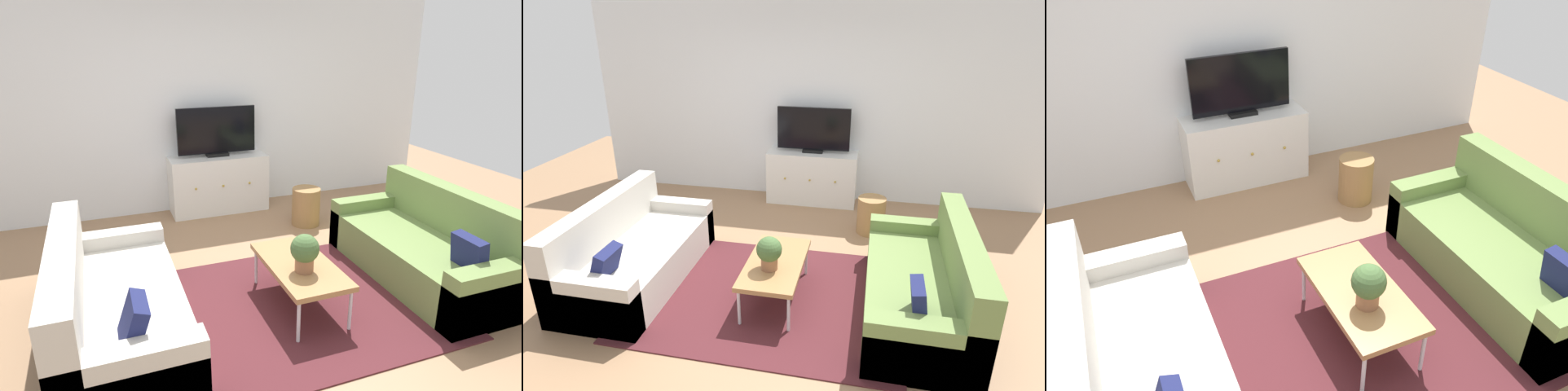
% 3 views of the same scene
% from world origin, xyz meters
% --- Properties ---
extents(ground_plane, '(10.00, 10.00, 0.00)m').
position_xyz_m(ground_plane, '(0.00, 0.00, 0.00)').
color(ground_plane, '#997251').
extents(wall_back, '(6.40, 0.12, 2.70)m').
position_xyz_m(wall_back, '(0.00, 2.55, 1.35)').
color(wall_back, white).
rests_on(wall_back, ground_plane).
extents(area_rug, '(2.50, 1.90, 0.01)m').
position_xyz_m(area_rug, '(0.00, -0.15, 0.01)').
color(area_rug, '#4C1E23').
rests_on(area_rug, ground_plane).
extents(couch_left_side, '(0.89, 1.87, 0.83)m').
position_xyz_m(couch_left_side, '(-1.44, -0.10, 0.27)').
color(couch_left_side, beige).
rests_on(couch_left_side, ground_plane).
extents(couch_right_side, '(0.89, 1.87, 0.83)m').
position_xyz_m(couch_right_side, '(1.44, -0.10, 0.27)').
color(couch_right_side, olive).
rests_on(couch_right_side, ground_plane).
extents(coffee_table, '(0.51, 0.99, 0.40)m').
position_xyz_m(coffee_table, '(0.07, -0.16, 0.37)').
color(coffee_table, '#A37547').
rests_on(coffee_table, ground_plane).
extents(potted_plant, '(0.23, 0.23, 0.31)m').
position_xyz_m(potted_plant, '(0.05, -0.29, 0.57)').
color(potted_plant, '#936042').
rests_on(potted_plant, coffee_table).
extents(tv_console, '(1.25, 0.47, 0.74)m').
position_xyz_m(tv_console, '(0.05, 2.27, 0.37)').
color(tv_console, white).
rests_on(tv_console, ground_plane).
extents(flat_screen_tv, '(1.00, 0.16, 0.62)m').
position_xyz_m(flat_screen_tv, '(0.05, 2.29, 1.05)').
color(flat_screen_tv, black).
rests_on(flat_screen_tv, tv_console).
extents(wicker_basket, '(0.34, 0.34, 0.46)m').
position_xyz_m(wicker_basket, '(0.91, 1.44, 0.23)').
color(wicker_basket, '#9E7547').
rests_on(wicker_basket, ground_plane).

